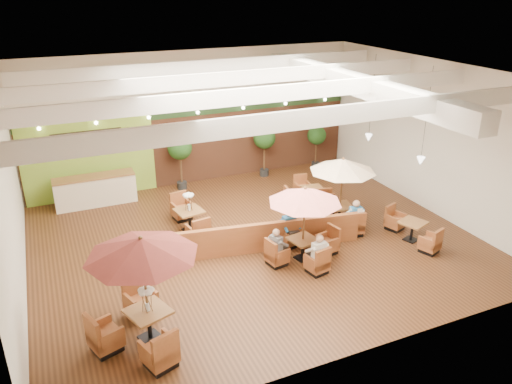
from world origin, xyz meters
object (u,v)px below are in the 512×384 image
booth_divider (254,238)px  table_4 (412,231)px  table_0 (140,268)px  table_1 (304,210)px  diner_0 (318,250)px  service_counter (95,190)px  topiary_2 (317,137)px  diner_1 (290,225)px  table_5 (307,197)px  topiary_1 (264,140)px  table_2 (341,177)px  diner_2 (277,243)px  diner_3 (355,214)px  diner_4 (355,214)px  topiary_0 (180,150)px

booth_divider → table_4: size_ratio=2.89×
booth_divider → table_0: 5.14m
table_1 → diner_0: table_1 is taller
table_0 → service_counter: bearing=71.3°
topiary_2 → diner_1: topiary_2 is taller
table_5 → topiary_2: (2.43, 3.54, 1.15)m
topiary_1 → table_2: bearing=-85.7°
diner_2 → diner_1: bearing=114.4°
table_0 → table_2: size_ratio=1.15×
table_1 → table_4: size_ratio=1.00×
booth_divider → table_5: size_ratio=2.98×
table_4 → topiary_1: topiary_1 is taller
service_counter → topiary_1: topiary_1 is taller
diner_3 → topiary_2: bearing=76.9°
table_2 → table_5: (-0.23, 1.84, -1.48)m
table_2 → table_4: size_ratio=1.03×
service_counter → diner_0: bearing=-55.4°
table_0 → diner_2: 4.89m
table_0 → topiary_1: bearing=31.9°
booth_divider → topiary_1: 6.88m
table_5 → diner_3: diner_3 is taller
diner_3 → service_counter: bearing=147.3°
booth_divider → diner_4: bearing=5.2°
service_counter → topiary_0: (3.46, 0.20, 1.11)m
topiary_2 → diner_4: size_ratio=2.40×
table_0 → table_1: 5.57m
diner_3 → table_2: bearing=99.3°
diner_0 → table_2: bearing=41.7°
diner_0 → diner_1: diner_1 is taller
table_2 → diner_0: bearing=-120.7°
table_2 → topiary_1: table_2 is taller
diner_1 → diner_3: bearing=172.2°
diner_0 → diner_3: size_ratio=0.99×
diner_4 → table_2: bearing=111.4°
table_2 → diner_2: table_2 is taller
topiary_1 → diner_1: (-1.90, -6.12, -0.88)m
topiary_0 → topiary_2: bearing=0.0°
table_0 → diner_0: table_0 is taller
booth_divider → diner_2: 1.07m
table_1 → topiary_0: size_ratio=1.08×
diner_4 → diner_1: bearing=-166.3°
topiary_1 → diner_4: (0.46, -6.29, -0.89)m
table_2 → diner_1: 2.63m
booth_divider → diner_1: (1.22, -0.10, 0.29)m
table_0 → topiary_1: table_0 is taller
service_counter → booth_divider: (4.09, -5.82, -0.09)m
diner_0 → diner_2: bearing=129.2°
table_1 → service_counter: bearing=117.1°
diner_1 → diner_0: bearing=86.2°
booth_divider → topiary_0: topiary_0 is taller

